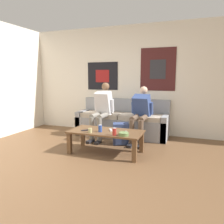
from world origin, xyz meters
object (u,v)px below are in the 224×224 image
object	(u,v)px
coffee_table	(106,134)
person_seated_teen	(141,112)
person_seated_adult	(102,108)
pillar_candle	(90,130)
game_controller_near_right	(111,130)
drink_can_blue	(100,128)
ceramic_bowl	(124,134)
cell_phone	(85,130)
game_controller_near_left	(123,132)
drink_can_red	(114,132)
couch	(122,123)
backpack	(121,134)

from	to	relation	value
coffee_table	person_seated_teen	size ratio (longest dim) A/B	1.13
person_seated_adult	pillar_candle	bearing A→B (deg)	-77.14
person_seated_teen	game_controller_near_right	distance (m)	0.96
coffee_table	drink_can_blue	world-z (taller)	drink_can_blue
ceramic_bowl	cell_phone	world-z (taller)	ceramic_bowl
coffee_table	cell_phone	distance (m)	0.38
coffee_table	game_controller_near_left	world-z (taller)	game_controller_near_left
coffee_table	ceramic_bowl	bearing A→B (deg)	-26.29
drink_can_blue	drink_can_red	world-z (taller)	same
couch	person_seated_teen	bearing A→B (deg)	-34.01
couch	person_seated_teen	distance (m)	0.70
couch	drink_can_red	xyz separation A→B (m)	(0.34, -1.49, 0.17)
pillar_candle	person_seated_teen	bearing A→B (deg)	61.67
coffee_table	game_controller_near_left	xyz separation A→B (m)	(0.34, -0.03, 0.07)
person_seated_adult	backpack	world-z (taller)	person_seated_adult
person_seated_teen	drink_can_red	distance (m)	1.18
ceramic_bowl	cell_phone	bearing A→B (deg)	173.02
person_seated_teen	pillar_candle	size ratio (longest dim) A/B	12.33
person_seated_teen	drink_can_red	size ratio (longest dim) A/B	9.28
ceramic_bowl	drink_can_blue	size ratio (longest dim) A/B	1.37
couch	drink_can_red	distance (m)	1.54
couch	drink_can_blue	bearing A→B (deg)	-88.70
coffee_table	pillar_candle	distance (m)	0.31
ceramic_bowl	drink_can_red	xyz separation A→B (m)	(-0.15, -0.04, 0.03)
ceramic_bowl	coffee_table	bearing A→B (deg)	153.71
person_seated_adult	backpack	bearing A→B (deg)	-29.99
coffee_table	person_seated_teen	xyz separation A→B (m)	(0.41, 0.92, 0.29)
couch	game_controller_near_left	world-z (taller)	couch
coffee_table	pillar_candle	xyz separation A→B (m)	(-0.20, -0.22, 0.10)
couch	drink_can_blue	xyz separation A→B (m)	(0.03, -1.36, 0.17)
ceramic_bowl	pillar_candle	xyz separation A→B (m)	(-0.59, -0.02, 0.01)
game_controller_near_left	ceramic_bowl	bearing A→B (deg)	-70.91
backpack	drink_can_blue	size ratio (longest dim) A/B	3.46
backpack	coffee_table	bearing A→B (deg)	-98.37
game_controller_near_left	game_controller_near_right	xyz separation A→B (m)	(-0.26, 0.08, 0.00)
backpack	game_controller_near_right	bearing A→B (deg)	-91.26
backpack	drink_can_red	world-z (taller)	drink_can_red
couch	person_seated_adult	world-z (taller)	person_seated_adult
drink_can_red	cell_phone	xyz separation A→B (m)	(-0.61, 0.13, -0.06)
drink_can_red	game_controller_near_right	xyz separation A→B (m)	(-0.17, 0.28, -0.05)
person_seated_adult	ceramic_bowl	distance (m)	1.41
game_controller_near_right	drink_can_red	bearing A→B (deg)	-58.97
coffee_table	game_controller_near_right	size ratio (longest dim) A/B	9.09
pillar_candle	drink_can_red	world-z (taller)	drink_can_red
game_controller_near_left	drink_can_red	bearing A→B (deg)	-114.39
person_seated_teen	pillar_candle	world-z (taller)	person_seated_teen
backpack	pillar_candle	xyz separation A→B (m)	(-0.29, -0.81, 0.24)
game_controller_near_left	person_seated_adult	bearing A→B (deg)	130.34
drink_can_blue	pillar_candle	bearing A→B (deg)	-138.41
pillar_candle	game_controller_near_left	bearing A→B (deg)	19.00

